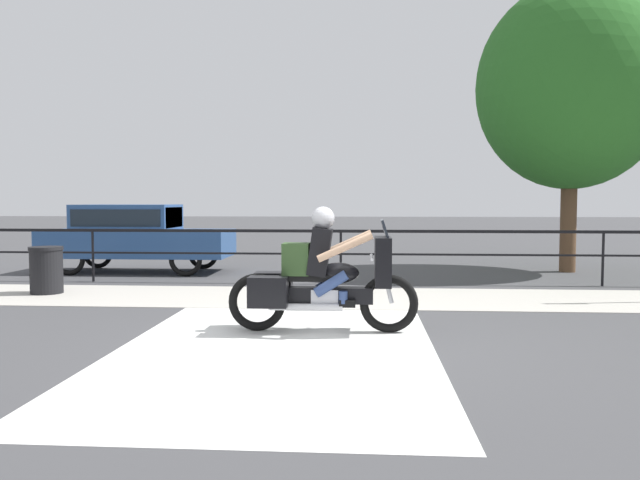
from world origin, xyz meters
name	(u,v)px	position (x,y,z in m)	size (l,w,h in m)	color
ground_plane	(325,343)	(0.00, 0.00, 0.00)	(120.00, 120.00, 0.00)	#424244
sidewalk_band	(337,297)	(0.00, 3.40, 0.01)	(44.00, 2.40, 0.01)	#B7B2A8
crosswalk_band	(278,345)	(-0.53, -0.20, 0.00)	(3.54, 6.00, 0.01)	silver
fence_railing	(341,241)	(0.00, 5.23, 0.86)	(36.00, 0.05, 1.09)	black
motorcycle	(321,277)	(-0.08, 0.61, 0.69)	(2.41, 0.76, 1.58)	black
parked_car	(134,233)	(-4.87, 6.97, 0.91)	(4.26, 1.65, 1.57)	#284C84
trash_bin	(46,270)	(-5.19, 3.51, 0.43)	(0.59, 0.59, 0.84)	black
tree_behind_sign	(572,87)	(5.22, 7.71, 4.29)	(4.31, 4.31, 6.67)	brown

